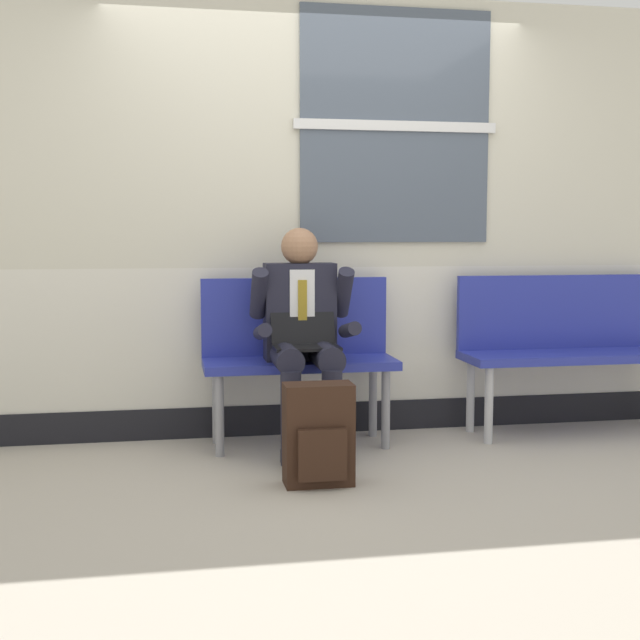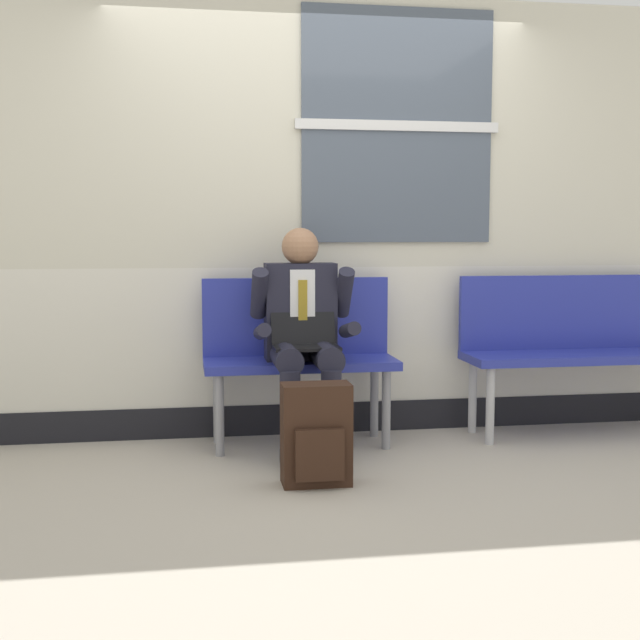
{
  "view_description": "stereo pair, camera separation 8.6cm",
  "coord_description": "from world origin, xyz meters",
  "px_view_note": "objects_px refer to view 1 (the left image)",
  "views": [
    {
      "loc": [
        -0.9,
        -4.29,
        1.22
      ],
      "look_at": [
        -0.08,
        0.2,
        0.75
      ],
      "focal_mm": 47.06,
      "sensor_mm": 36.0,
      "label": 1
    },
    {
      "loc": [
        -0.81,
        -4.31,
        1.22
      ],
      "look_at": [
        -0.08,
        0.2,
        0.75
      ],
      "focal_mm": 47.06,
      "sensor_mm": 36.0,
      "label": 2
    }
  ],
  "objects_px": {
    "bench_empty": "(569,340)",
    "backpack": "(319,436)",
    "bench_with_person": "(298,348)",
    "person_seated": "(303,333)"
  },
  "relations": [
    {
      "from": "person_seated",
      "to": "backpack",
      "type": "bearing_deg",
      "value": -92.52
    },
    {
      "from": "bench_empty",
      "to": "backpack",
      "type": "xyz_separation_m",
      "value": [
        -1.72,
        -0.84,
        -0.33
      ]
    },
    {
      "from": "bench_empty",
      "to": "bench_with_person",
      "type": "bearing_deg",
      "value": -179.95
    },
    {
      "from": "bench_with_person",
      "to": "bench_empty",
      "type": "height_order",
      "value": "bench_empty"
    },
    {
      "from": "bench_with_person",
      "to": "bench_empty",
      "type": "xyz_separation_m",
      "value": [
        1.7,
        0.0,
        0.01
      ]
    },
    {
      "from": "bench_with_person",
      "to": "person_seated",
      "type": "distance_m",
      "value": 0.23
    },
    {
      "from": "bench_empty",
      "to": "backpack",
      "type": "distance_m",
      "value": 1.94
    },
    {
      "from": "bench_with_person",
      "to": "backpack",
      "type": "xyz_separation_m",
      "value": [
        -0.03,
        -0.84,
        -0.32
      ]
    },
    {
      "from": "person_seated",
      "to": "bench_empty",
      "type": "bearing_deg",
      "value": 6.88
    },
    {
      "from": "bench_with_person",
      "to": "person_seated",
      "type": "relative_size",
      "value": 0.88
    }
  ]
}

